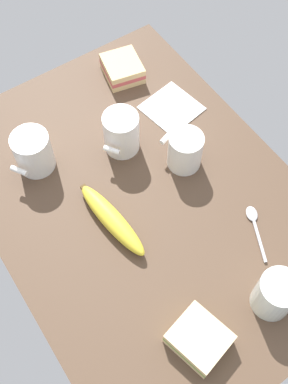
{
  "coord_description": "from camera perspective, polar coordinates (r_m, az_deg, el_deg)",
  "views": [
    {
      "loc": [
        41.18,
        -27.78,
        92.4
      ],
      "look_at": [
        0.0,
        0.0,
        5.0
      ],
      "focal_mm": 44.18,
      "sensor_mm": 36.0,
      "label": 1
    }
  ],
  "objects": [
    {
      "name": "coffee_mug_spare",
      "position": [
        1.06,
        -2.76,
        7.21
      ],
      "size": [
        9.0,
        10.04,
        10.33
      ],
      "color": "white",
      "rests_on": "tabletop"
    },
    {
      "name": "glass_of_milk",
      "position": [
        0.94,
        15.5,
        -11.94
      ],
      "size": [
        7.8,
        7.8,
        9.53
      ],
      "color": "silver",
      "rests_on": "tabletop"
    },
    {
      "name": "paper_napkin",
      "position": [
        1.18,
        3.34,
        10.09
      ],
      "size": [
        13.94,
        13.94,
        0.3
      ],
      "primitive_type": "cube",
      "rotation": [
        0.0,
        0.0,
        0.16
      ],
      "color": "white",
      "rests_on": "tabletop"
    },
    {
      "name": "sandwich_side",
      "position": [
        0.91,
        6.68,
        -17.21
      ],
      "size": [
        11.74,
        11.01,
        4.4
      ],
      "color": "beige",
      "rests_on": "tabletop"
    },
    {
      "name": "banana",
      "position": [
        0.99,
        -3.9,
        -3.32
      ],
      "size": [
        21.05,
        6.24,
        4.18
      ],
      "color": "yellow",
      "rests_on": "tabletop"
    },
    {
      "name": "coffee_mug_milky",
      "position": [
        1.06,
        -13.25,
        4.76
      ],
      "size": [
        9.06,
        10.49,
        9.82
      ],
      "color": "white",
      "rests_on": "tabletop"
    },
    {
      "name": "tabletop",
      "position": [
        1.04,
        0.0,
        -1.09
      ],
      "size": [
        90.0,
        64.0,
        2.0
      ],
      "primitive_type": "cube",
      "color": "#4C3828",
      "rests_on": "ground"
    },
    {
      "name": "spoon",
      "position": [
        1.03,
        13.24,
        -3.84
      ],
      "size": [
        12.33,
        7.0,
        0.8
      ],
      "color": "silver",
      "rests_on": "tabletop"
    },
    {
      "name": "coffee_mug_black",
      "position": [
        1.05,
        4.97,
        5.04
      ],
      "size": [
        9.88,
        7.65,
        9.21
      ],
      "color": "white",
      "rests_on": "tabletop"
    },
    {
      "name": "sandwich_main",
      "position": [
        1.23,
        -2.62,
        14.66
      ],
      "size": [
        11.5,
        10.74,
        4.4
      ],
      "color": "#DBB77A",
      "rests_on": "tabletop"
    }
  ]
}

